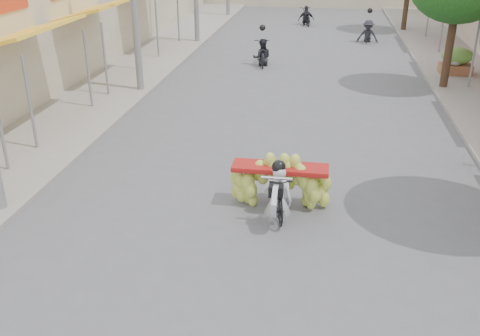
% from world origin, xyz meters
% --- Properties ---
extents(sidewalk_left, '(4.00, 60.00, 0.12)m').
position_xyz_m(sidewalk_left, '(-7.00, 15.00, 0.06)').
color(sidewalk_left, gray).
rests_on(sidewalk_left, ground).
extents(produce_crate_far, '(1.20, 0.88, 1.16)m').
position_xyz_m(produce_crate_far, '(6.20, 16.00, 0.71)').
color(produce_crate_far, brown).
rests_on(produce_crate_far, ground).
extents(banana_motorbike, '(2.20, 1.83, 2.06)m').
position_xyz_m(banana_motorbike, '(0.28, 3.97, 0.69)').
color(banana_motorbike, black).
rests_on(banana_motorbike, ground).
extents(pedestrian, '(0.91, 0.74, 1.59)m').
position_xyz_m(pedestrian, '(6.12, 15.81, 0.92)').
color(pedestrian, silver).
rests_on(pedestrian, ground).
extents(bg_motorbike_a, '(0.91, 1.83, 1.95)m').
position_xyz_m(bg_motorbike_a, '(-1.58, 16.75, 0.73)').
color(bg_motorbike_a, black).
rests_on(bg_motorbike_a, ground).
extents(bg_motorbike_b, '(1.12, 1.60, 1.95)m').
position_xyz_m(bg_motorbike_b, '(3.20, 22.55, 0.87)').
color(bg_motorbike_b, black).
rests_on(bg_motorbike_b, ground).
extents(bg_motorbike_c, '(1.07, 1.84, 1.95)m').
position_xyz_m(bg_motorbike_c, '(-0.15, 27.42, 0.78)').
color(bg_motorbike_c, black).
rests_on(bg_motorbike_c, ground).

